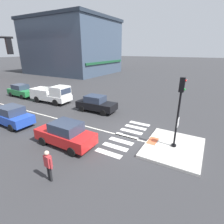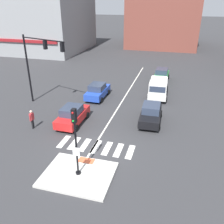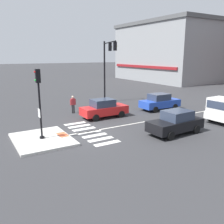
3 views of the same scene
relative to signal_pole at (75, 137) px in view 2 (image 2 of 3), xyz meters
The scene contains 21 objects.
ground_plane 4.02m from the signal_pole, 90.00° to the left, with size 300.00×300.00×0.00m, color #333335.
traffic_island 2.74m from the signal_pole, 90.00° to the left, with size 4.32×3.46×0.15m, color beige.
tactile_pad_front 3.00m from the signal_pole, 90.00° to the left, with size 1.10×0.60×0.01m, color #DB5B38.
signal_pole is the anchor object (origin of this frame).
crosswalk_stripe_a 5.10m from the signal_pole, 127.86° to the left, with size 0.44×1.80×0.01m, color silver.
crosswalk_stripe_b 4.72m from the signal_pole, 117.39° to the left, with size 0.44×1.80×0.01m, color silver.
crosswalk_stripe_c 4.47m from the signal_pole, 104.52° to the left, with size 0.44×1.80×0.01m, color silver.
crosswalk_stripe_d 4.38m from the signal_pole, 90.00° to the left, with size 0.44×1.80×0.01m, color silver.
crosswalk_stripe_e 4.47m from the signal_pole, 75.48° to the left, with size 0.44×1.80×0.01m, color silver.
crosswalk_stripe_f 4.72m from the signal_pole, 62.61° to the left, with size 0.44×1.80×0.01m, color silver.
crosswalk_stripe_g 5.10m from the signal_pole, 52.14° to the left, with size 0.44×1.80×0.01m, color silver.
lane_centre_line 13.17m from the signal_pole, 90.61° to the left, with size 0.14×28.00×0.01m, color silver.
traffic_light_mast 12.40m from the signal_pole, 129.75° to the left, with size 5.16×1.83×6.89m.
building_corner_left 48.39m from the signal_pole, 88.84° to the left, with size 15.33×16.58×11.55m.
building_far_block 43.94m from the signal_pole, 124.47° to the left, with size 22.10×17.69×12.11m.
car_green_eastbound_distant 20.95m from the signal_pole, 81.09° to the left, with size 1.93×4.14×1.64m.
car_red_westbound_near 7.34m from the signal_pole, 116.40° to the left, with size 1.85×4.10×1.64m.
car_black_eastbound_mid 9.31m from the signal_pole, 68.12° to the left, with size 1.95×4.15×1.64m.
car_blue_westbound_far 13.16m from the signal_pole, 103.20° to the left, with size 1.89×4.12×1.64m.
pickup_truck_white_eastbound_far 15.07m from the signal_pole, 76.95° to the left, with size 2.24×5.18×2.08m.
pedestrian_at_curb_left 7.80m from the signal_pole, 142.62° to the left, with size 0.25×0.55×1.67m.
Camera 2 is at (5.24, -13.89, 10.05)m, focal length 38.97 mm.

